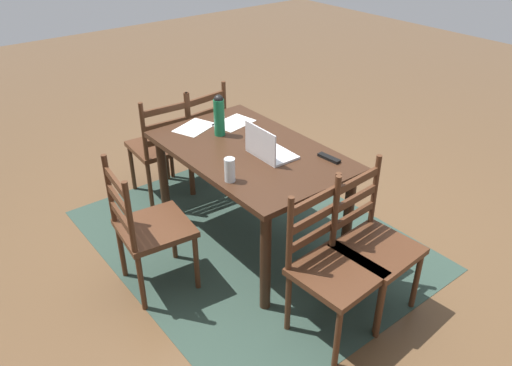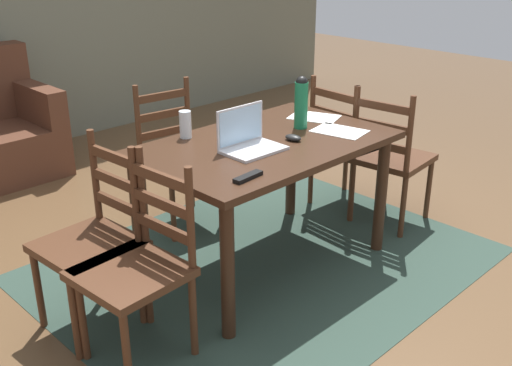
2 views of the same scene
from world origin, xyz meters
The scene contains 15 objects.
ground_plane centered at (0.00, 0.00, 0.00)m, with size 14.00×14.00×0.00m, color brown.
area_rug centered at (0.00, 0.00, 0.00)m, with size 2.50×1.99×0.01m, color #2D4238.
dining_table centered at (0.00, 0.00, 0.67)m, with size 1.42×0.89×0.78m.
chair_right_near centered at (1.00, -0.18, 0.46)m, with size 0.48×0.48×0.95m.
chair_right_far centered at (1.00, 0.18, 0.46)m, with size 0.47×0.47×0.95m.
chair_left_far centered at (-1.00, 0.18, 0.46)m, with size 0.47×0.47×0.95m.
chair_left_near centered at (-1.00, -0.18, 0.46)m, with size 0.47×0.47×0.95m.
chair_far_head centered at (0.00, 0.82, 0.46)m, with size 0.49×0.49×0.95m.
laptop centered at (-0.16, -0.02, 0.84)m, with size 0.32×0.23×0.23m.
water_bottle centered at (0.32, 0.03, 0.94)m, with size 0.08×0.08×0.31m.
drinking_glass centered at (-0.27, 0.36, 0.85)m, with size 0.07×0.07×0.15m, color silver.
computer_mouse centered at (0.12, -0.10, 0.79)m, with size 0.06×0.10×0.03m, color black.
tv_remote centered at (-0.45, -0.32, 0.79)m, with size 0.04×0.17×0.02m, color black.
paper_stack_left centered at (0.43, -0.18, 0.78)m, with size 0.21×0.30×0.00m, color white.
paper_stack_right centered at (0.54, 0.11, 0.78)m, with size 0.21×0.30×0.00m, color white.
Camera 1 is at (-2.49, 1.91, 2.34)m, focal length 35.30 mm.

